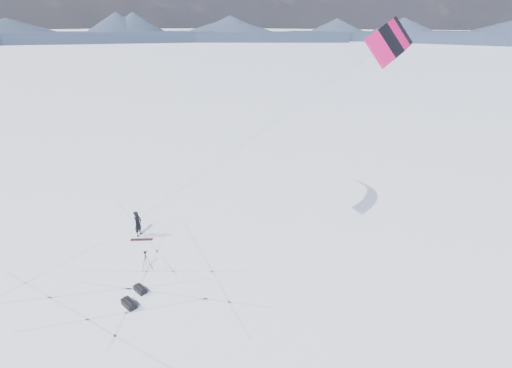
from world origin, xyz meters
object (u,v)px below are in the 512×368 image
Objects in this scene: snowboard at (142,240)px; gear_bag_b at (140,289)px; snowkiter at (140,235)px; tripod at (146,258)px; gear_bag_a at (129,304)px.

snowboard is 1.73× the size of gear_bag_b.
snowkiter is 6.16m from gear_bag_b.
gear_bag_a is (1.67, -2.73, -0.63)m from tripod.
gear_bag_b is (4.68, -4.01, 0.16)m from snowkiter.
snowboard is at bearing 115.44° from tripod.
snowkiter reaches higher than gear_bag_a.
snowboard is at bearing 148.88° from gear_bag_b.
tripod is (2.85, -2.05, 0.79)m from snowboard.
snowkiter is 0.68m from snowboard.
gear_bag_a is at bearing -58.01° from gear_bag_b.
gear_bag_b is at bearing 121.50° from gear_bag_a.
snowkiter is 1.92× the size of gear_bag_a.
gear_bag_a reaches higher than gear_bag_b.
gear_bag_b is (1.24, -1.62, -0.65)m from tripod.
snowboard is 1.18× the size of tripod.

